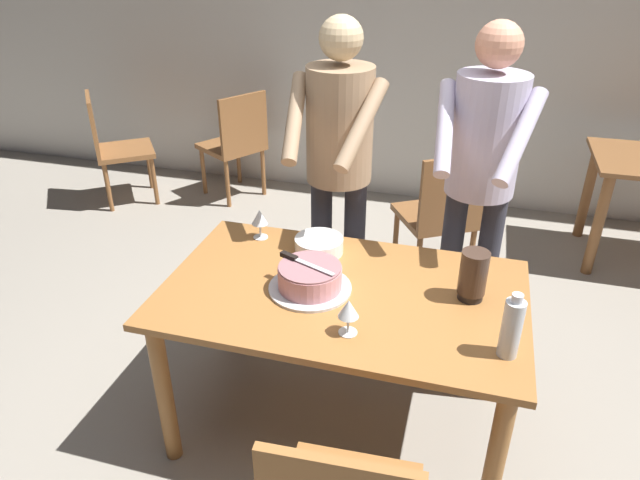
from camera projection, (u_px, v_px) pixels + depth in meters
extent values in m
plane|color=gray|center=(340.00, 423.00, 2.71)|extent=(14.00, 14.00, 0.00)
cube|color=beige|center=(430.00, 31.00, 4.36)|extent=(10.00, 0.12, 2.70)
cube|color=#9E6633|center=(343.00, 293.00, 2.35)|extent=(1.47, 0.89, 0.03)
cylinder|color=#9E6633|center=(164.00, 393.00, 2.38)|extent=(0.07, 0.07, 0.72)
cylinder|color=#9E6633|center=(495.00, 465.00, 2.06)|extent=(0.07, 0.07, 0.72)
cylinder|color=#9E6633|center=(235.00, 295.00, 3.01)|extent=(0.07, 0.07, 0.72)
cylinder|color=#9E6633|center=(497.00, 338.00, 2.69)|extent=(0.07, 0.07, 0.72)
cylinder|color=silver|center=(310.00, 288.00, 2.35)|extent=(0.34, 0.34, 0.01)
cylinder|color=#D18C93|center=(310.00, 277.00, 2.33)|extent=(0.26, 0.26, 0.09)
cylinder|color=#926267|center=(310.00, 267.00, 2.30)|extent=(0.25, 0.25, 0.01)
cube|color=silver|center=(314.00, 266.00, 2.29)|extent=(0.19, 0.09, 0.00)
cube|color=black|center=(289.00, 256.00, 2.36)|extent=(0.08, 0.05, 0.02)
cylinder|color=white|center=(319.00, 251.00, 2.62)|extent=(0.22, 0.22, 0.01)
cylinder|color=white|center=(319.00, 249.00, 2.62)|extent=(0.22, 0.22, 0.01)
cylinder|color=white|center=(319.00, 247.00, 2.61)|extent=(0.22, 0.22, 0.01)
cylinder|color=white|center=(319.00, 245.00, 2.61)|extent=(0.22, 0.22, 0.01)
cylinder|color=white|center=(319.00, 243.00, 2.60)|extent=(0.22, 0.22, 0.01)
cylinder|color=white|center=(319.00, 241.00, 2.60)|extent=(0.22, 0.22, 0.01)
cylinder|color=white|center=(319.00, 239.00, 2.59)|extent=(0.22, 0.22, 0.01)
cylinder|color=silver|center=(348.00, 332.00, 2.10)|extent=(0.07, 0.07, 0.00)
cylinder|color=silver|center=(348.00, 324.00, 2.09)|extent=(0.01, 0.01, 0.07)
cone|color=silver|center=(348.00, 308.00, 2.05)|extent=(0.08, 0.08, 0.07)
cylinder|color=silver|center=(261.00, 237.00, 2.74)|extent=(0.07, 0.07, 0.00)
cylinder|color=silver|center=(260.00, 230.00, 2.72)|extent=(0.01, 0.01, 0.07)
cone|color=silver|center=(260.00, 217.00, 2.69)|extent=(0.08, 0.08, 0.07)
cylinder|color=silver|center=(511.00, 329.00, 1.95)|extent=(0.07, 0.07, 0.22)
cylinder|color=silver|center=(517.00, 298.00, 1.89)|extent=(0.04, 0.04, 0.03)
cylinder|color=black|center=(470.00, 295.00, 2.29)|extent=(0.10, 0.10, 0.03)
cylinder|color=#3F2D23|center=(474.00, 273.00, 2.24)|extent=(0.11, 0.11, 0.18)
cylinder|color=#2D2D38|center=(353.00, 264.00, 3.06)|extent=(0.11, 0.11, 0.95)
cylinder|color=#2D2D38|center=(321.00, 258.00, 3.11)|extent=(0.11, 0.11, 0.95)
cylinder|color=#997A5B|center=(340.00, 125.00, 2.72)|extent=(0.32, 0.32, 0.55)
sphere|color=tan|center=(341.00, 38.00, 2.53)|extent=(0.20, 0.20, 0.20)
cylinder|color=#997A5B|center=(362.00, 125.00, 2.49)|extent=(0.18, 0.42, 0.34)
cylinder|color=#997A5B|center=(295.00, 118.00, 2.58)|extent=(0.13, 0.42, 0.34)
cylinder|color=#2D2D38|center=(484.00, 280.00, 2.92)|extent=(0.11, 0.11, 0.95)
cylinder|color=#2D2D38|center=(448.00, 273.00, 2.98)|extent=(0.11, 0.11, 0.95)
cylinder|color=#B7ADC6|center=(486.00, 136.00, 2.59)|extent=(0.32, 0.32, 0.55)
sphere|color=tan|center=(499.00, 44.00, 2.40)|extent=(0.20, 0.20, 0.20)
cylinder|color=#B7ADC6|center=(521.00, 137.00, 2.36)|extent=(0.20, 0.42, 0.34)
cylinder|color=#B7ADC6|center=(445.00, 127.00, 2.46)|extent=(0.11, 0.42, 0.34)
cylinder|color=brown|center=(598.00, 225.00, 3.71)|extent=(0.07, 0.07, 0.71)
cylinder|color=brown|center=(588.00, 192.00, 4.17)|extent=(0.07, 0.07, 0.71)
cube|color=brown|center=(125.00, 151.00, 4.71)|extent=(0.62, 0.62, 0.04)
cylinder|color=brown|center=(149.00, 166.00, 5.02)|extent=(0.04, 0.04, 0.41)
cylinder|color=brown|center=(154.00, 181.00, 4.73)|extent=(0.04, 0.04, 0.41)
cylinder|color=brown|center=(105.00, 172.00, 4.91)|extent=(0.04, 0.04, 0.41)
cylinder|color=brown|center=(108.00, 188.00, 4.61)|extent=(0.04, 0.04, 0.41)
cube|color=brown|center=(93.00, 125.00, 4.53)|extent=(0.29, 0.37, 0.45)
cube|color=brown|center=(435.00, 216.00, 3.66)|extent=(0.60, 0.60, 0.04)
cylinder|color=brown|center=(396.00, 238.00, 3.88)|extent=(0.04, 0.04, 0.41)
cylinder|color=brown|center=(445.00, 231.00, 3.96)|extent=(0.04, 0.04, 0.41)
cylinder|color=brown|center=(418.00, 265.00, 3.57)|extent=(0.04, 0.04, 0.41)
cylinder|color=brown|center=(471.00, 257.00, 3.66)|extent=(0.04, 0.04, 0.41)
cube|color=brown|center=(455.00, 194.00, 3.37)|extent=(0.39, 0.25, 0.45)
cube|color=brown|center=(231.00, 146.00, 4.80)|extent=(0.61, 0.61, 0.04)
cylinder|color=brown|center=(203.00, 171.00, 4.92)|extent=(0.04, 0.04, 0.41)
cylinder|color=brown|center=(238.00, 161.00, 5.14)|extent=(0.04, 0.04, 0.41)
cylinder|color=brown|center=(228.00, 183.00, 4.69)|extent=(0.04, 0.04, 0.41)
cylinder|color=brown|center=(263.00, 172.00, 4.90)|extent=(0.04, 0.04, 0.41)
cube|color=brown|center=(244.00, 123.00, 4.55)|extent=(0.26, 0.39, 0.45)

